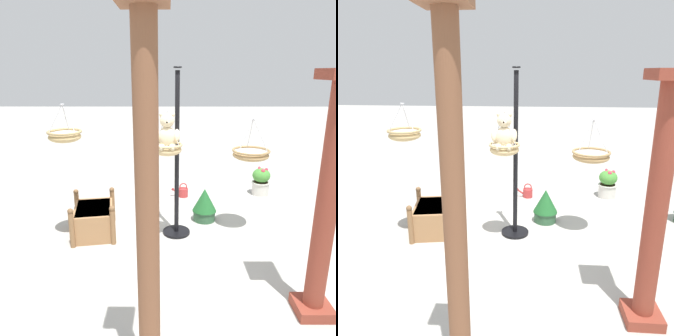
% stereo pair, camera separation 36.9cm
% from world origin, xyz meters
% --- Properties ---
extents(ground_plane, '(40.00, 40.00, 0.00)m').
position_xyz_m(ground_plane, '(0.00, 0.00, 0.00)').
color(ground_plane, '#ADAAA3').
extents(display_pole_central, '(0.44, 0.44, 2.61)m').
position_xyz_m(display_pole_central, '(-0.13, -0.06, 0.83)').
color(display_pole_central, black).
rests_on(display_pole_central, ground).
extents(hanging_basket_with_teddy, '(0.45, 0.45, 0.64)m').
position_xyz_m(hanging_basket_with_teddy, '(0.02, 0.19, 1.48)').
color(hanging_basket_with_teddy, tan).
extents(teddy_bear, '(0.37, 0.33, 0.53)m').
position_xyz_m(teddy_bear, '(0.02, 0.22, 1.70)').
color(teddy_bear, beige).
extents(hanging_basket_left_high, '(0.58, 0.58, 0.65)m').
position_xyz_m(hanging_basket_left_high, '(-1.27, -0.11, 1.32)').
color(hanging_basket_left_high, tan).
extents(hanging_basket_right_low, '(0.49, 0.49, 0.54)m').
position_xyz_m(hanging_basket_right_low, '(1.48, 0.22, 1.67)').
color(hanging_basket_right_low, tan).
extents(greenhouse_pillar_left, '(0.40, 0.40, 2.57)m').
position_xyz_m(greenhouse_pillar_left, '(-1.58, 1.80, 1.24)').
color(greenhouse_pillar_left, brown).
rests_on(greenhouse_pillar_left, ground).
extents(greenhouse_pillar_right, '(0.31, 0.31, 3.01)m').
position_xyz_m(greenhouse_pillar_right, '(0.14, 2.81, 1.45)').
color(greenhouse_pillar_right, brown).
rests_on(greenhouse_pillar_right, ground).
extents(wooden_planter_box, '(0.82, 1.00, 0.63)m').
position_xyz_m(wooden_planter_box, '(1.21, -0.06, 0.25)').
color(wooden_planter_box, '#9E7047').
rests_on(wooden_planter_box, ground).
extents(potted_plant_fern_front, '(0.39, 0.39, 0.60)m').
position_xyz_m(potted_plant_fern_front, '(-1.96, -1.83, 0.30)').
color(potted_plant_fern_front, beige).
rests_on(potted_plant_fern_front, ground).
extents(potted_plant_tall_leafy, '(0.42, 0.42, 0.59)m').
position_xyz_m(potted_plant_tall_leafy, '(-0.63, -0.55, 0.30)').
color(potted_plant_tall_leafy, '#2D5638').
rests_on(potted_plant_tall_leafy, ground).
extents(watering_can, '(0.35, 0.20, 0.30)m').
position_xyz_m(watering_can, '(-0.30, -1.70, 0.10)').
color(watering_can, '#B23333').
rests_on(watering_can, ground).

